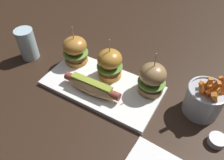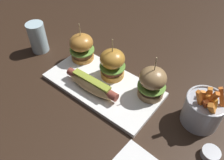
# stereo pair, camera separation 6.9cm
# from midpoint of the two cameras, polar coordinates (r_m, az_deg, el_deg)

# --- Properties ---
(ground_plane) EXTENTS (3.00, 3.00, 0.00)m
(ground_plane) POSITION_cam_midpoint_polar(r_m,az_deg,el_deg) (0.75, 0.36, -1.78)
(ground_plane) COLOR black
(platter_main) EXTENTS (0.38, 0.19, 0.01)m
(platter_main) POSITION_cam_midpoint_polar(r_m,az_deg,el_deg) (0.74, 0.37, -1.40)
(platter_main) COLOR white
(platter_main) RESTS_ON ground
(hot_dog) EXTENTS (0.20, 0.06, 0.05)m
(hot_dog) POSITION_cam_midpoint_polar(r_m,az_deg,el_deg) (0.70, -2.38, -1.26)
(hot_dog) COLOR tan
(hot_dog) RESTS_ON platter_main
(slider_left) EXTENTS (0.09, 0.09, 0.14)m
(slider_left) POSITION_cam_midpoint_polar(r_m,az_deg,el_deg) (0.81, -5.25, 8.23)
(slider_left) COLOR #B47630
(slider_left) RESTS_ON platter_main
(slider_center) EXTENTS (0.09, 0.09, 0.15)m
(slider_center) POSITION_cam_midpoint_polar(r_m,az_deg,el_deg) (0.73, 3.09, 3.88)
(slider_center) COLOR #B37B2C
(slider_center) RESTS_ON platter_main
(slider_right) EXTENTS (0.09, 0.09, 0.15)m
(slider_right) POSITION_cam_midpoint_polar(r_m,az_deg,el_deg) (0.68, 13.02, -0.78)
(slider_right) COLOR olive
(slider_right) RESTS_ON platter_main
(fries_bucket) EXTENTS (0.11, 0.11, 0.14)m
(fries_bucket) POSITION_cam_midpoint_polar(r_m,az_deg,el_deg) (0.68, 24.92, -7.02)
(fries_bucket) COLOR #A8AAB2
(fries_bucket) RESTS_ON ground
(sauce_ramekin) EXTENTS (0.05, 0.05, 0.02)m
(sauce_ramekin) POSITION_cam_midpoint_polar(r_m,az_deg,el_deg) (0.66, 26.65, -16.49)
(sauce_ramekin) COLOR #B7BABF
(sauce_ramekin) RESTS_ON ground
(water_glass) EXTENTS (0.07, 0.07, 0.12)m
(water_glass) POSITION_cam_midpoint_polar(r_m,az_deg,el_deg) (0.90, -16.41, 10.11)
(water_glass) COLOR silver
(water_glass) RESTS_ON ground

